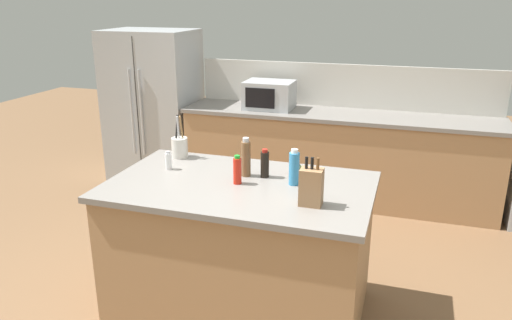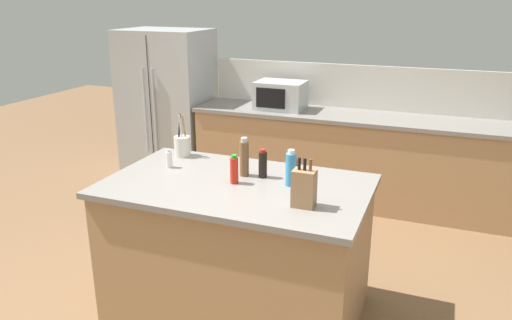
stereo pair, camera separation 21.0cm
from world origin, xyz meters
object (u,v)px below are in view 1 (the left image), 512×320
Objects in this scene: pepper_grinder at (246,158)px; spice_jar_paprika at (295,166)px; microwave at (269,95)px; spice_jar_oregano at (297,172)px; utensil_crock at (180,147)px; dish_soap_bottle at (294,168)px; hot_sauce_bottle at (237,170)px; knife_block at (311,187)px; refrigerator at (154,106)px; soy_sauce_bottle at (265,164)px; salt_shaker at (168,161)px.

spice_jar_paprika is at bearing 25.00° from pepper_grinder.
microwave is 4.70× the size of spice_jar_oregano.
pepper_grinder is 2.29× the size of spice_jar_paprika.
microwave reaches higher than spice_jar_paprika.
utensil_crock is at bearing 159.24° from pepper_grinder.
dish_soap_bottle is (0.04, -0.20, 0.06)m from spice_jar_paprika.
utensil_crock is at bearing 147.44° from hot_sauce_bottle.
hot_sauce_bottle is (0.43, -2.20, -0.06)m from microwave.
spice_jar_paprika is (0.31, 0.14, -0.07)m from pepper_grinder.
refrigerator is at bearing 133.79° from knife_block.
hot_sauce_bottle is (-0.52, 0.20, -0.02)m from knife_block.
microwave is 2.14× the size of dish_soap_bottle.
refrigerator is at bearing 136.93° from spice_jar_oregano.
refrigerator is 7.29× the size of dish_soap_bottle.
pepper_grinder is (0.44, -2.04, -0.02)m from microwave.
dish_soap_bottle is at bearing -9.79° from pepper_grinder.
microwave reaches higher than spice_jar_oregano.
dish_soap_bottle is (0.34, -0.06, -0.01)m from pepper_grinder.
hot_sauce_bottle is at bearing 158.92° from knife_block.
spice_jar_oregano is at bearing -69.84° from spice_jar_paprika.
soy_sauce_bottle reaches higher than spice_jar_paprika.
soy_sauce_bottle is (0.68, 0.05, 0.03)m from salt_shaker.
dish_soap_bottle is 1.24× the size of hot_sauce_bottle.
spice_jar_oregano is 0.22m from soy_sauce_bottle.
microwave is 2.11m from soy_sauce_bottle.
utensil_crock is 1.35× the size of dish_soap_bottle.
refrigerator is 3.41× the size of microwave.
knife_block is (0.95, -2.39, -0.03)m from microwave.
spice_jar_paprika is at bearing 112.79° from knife_block.
microwave reaches higher than knife_block.
microwave is (1.42, -0.05, 0.22)m from refrigerator.
utensil_crock reaches higher than microwave.
knife_block is at bearing -45.86° from refrigerator.
microwave is 2.15m from spice_jar_oregano.
dish_soap_bottle reaches higher than soy_sauce_bottle.
pepper_grinder reaches higher than spice_jar_oregano.
hot_sauce_bottle is (-0.01, -0.15, -0.04)m from pepper_grinder.
spice_jar_oregano is at bearing 113.56° from knife_block.
soy_sauce_bottle is at bearing -173.29° from spice_jar_oregano.
hot_sauce_bottle is 0.98× the size of soy_sauce_bottle.
dish_soap_bottle reaches higher than hot_sauce_bottle.
pepper_grinder is 0.35m from spice_jar_oregano.
pepper_grinder is at bearing -77.97° from microwave.
spice_jar_paprika is 0.88m from salt_shaker.
pepper_grinder is at bearing 145.53° from knife_block.
knife_block is (2.37, -2.44, 0.19)m from refrigerator.
microwave reaches higher than hot_sauce_bottle.
spice_jar_paprika is 0.43m from hot_sauce_bottle.
spice_jar_oregano is 0.93× the size of spice_jar_paprika.
salt_shaker is at bearing 168.51° from hot_sauce_bottle.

